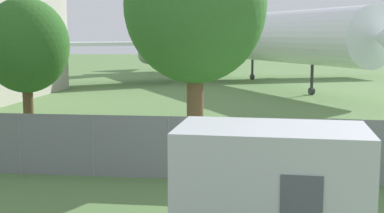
% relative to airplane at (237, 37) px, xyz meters
% --- Properties ---
extents(perimeter_fence, '(56.07, 0.07, 2.08)m').
position_rel_airplane_xyz_m(perimeter_fence, '(-3.33, -37.22, -3.42)').
color(perimeter_fence, gray).
rests_on(perimeter_fence, ground).
extents(airplane, '(36.50, 44.14, 13.18)m').
position_rel_airplane_xyz_m(airplane, '(0.00, 0.00, 0.00)').
color(airplane, white).
rests_on(airplane, ground).
extents(portable_cabin, '(4.29, 2.67, 2.69)m').
position_rel_airplane_xyz_m(portable_cabin, '(2.39, -42.42, -3.11)').
color(portable_cabin, silver).
rests_on(portable_cabin, ground).
extents(tree_near_hangar, '(5.54, 5.54, 8.89)m').
position_rel_airplane_xyz_m(tree_near_hangar, '(-0.37, -33.23, 1.35)').
color(tree_near_hangar, brown).
rests_on(tree_near_hangar, ground).
extents(tree_behind_benches, '(3.32, 3.32, 6.12)m').
position_rel_airplane_xyz_m(tree_behind_benches, '(-6.79, -34.40, -0.20)').
color(tree_behind_benches, brown).
rests_on(tree_behind_benches, ground).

